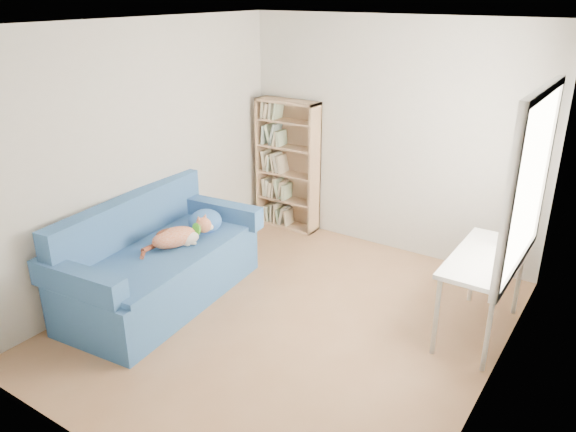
% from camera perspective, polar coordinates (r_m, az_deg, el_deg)
% --- Properties ---
extents(ground, '(4.00, 4.00, 0.00)m').
position_cam_1_polar(ground, '(5.25, 0.19, -10.62)').
color(ground, '#936642').
rests_on(ground, ground).
extents(room_shell, '(3.54, 4.04, 2.62)m').
position_cam_1_polar(room_shell, '(4.55, 1.50, 6.75)').
color(room_shell, silver).
rests_on(room_shell, ground).
extents(sofa, '(1.14, 2.10, 0.99)m').
position_cam_1_polar(sofa, '(5.59, -12.95, -4.69)').
color(sofa, navy).
rests_on(sofa, ground).
extents(bookshelf, '(0.81, 0.25, 1.61)m').
position_cam_1_polar(bookshelf, '(6.98, -0.02, 4.69)').
color(bookshelf, tan).
rests_on(bookshelf, ground).
extents(desk, '(0.52, 1.13, 0.75)m').
position_cam_1_polar(desk, '(5.06, 19.35, -4.68)').
color(desk, silver).
rests_on(desk, ground).
extents(pen_cup, '(0.09, 0.09, 0.17)m').
position_cam_1_polar(pen_cup, '(5.26, 21.28, -2.18)').
color(pen_cup, white).
rests_on(pen_cup, desk).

